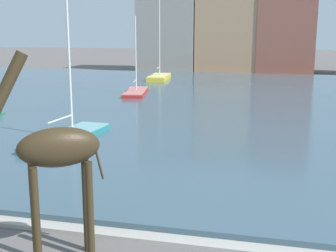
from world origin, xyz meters
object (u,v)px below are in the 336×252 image
at_px(sailboat_teal, 74,137).
at_px(sailboat_yellow, 160,78).
at_px(sailboat_red, 136,93).
at_px(giraffe_statue, 52,152).

bearing_deg(sailboat_teal, sailboat_yellow, 96.40).
relative_size(sailboat_red, sailboat_teal, 0.88).
distance_m(sailboat_yellow, sailboat_red, 12.30).
bearing_deg(giraffe_statue, sailboat_teal, 113.51).
distance_m(giraffe_statue, sailboat_red, 28.17).
xyz_separation_m(giraffe_statue, sailboat_red, (-6.74, 27.25, -2.36)).
xyz_separation_m(sailboat_yellow, sailboat_teal, (3.22, -28.76, -0.08)).
relative_size(giraffe_statue, sailboat_red, 0.79).
height_order(giraffe_statue, sailboat_teal, sailboat_teal).
relative_size(giraffe_statue, sailboat_yellow, 0.56).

